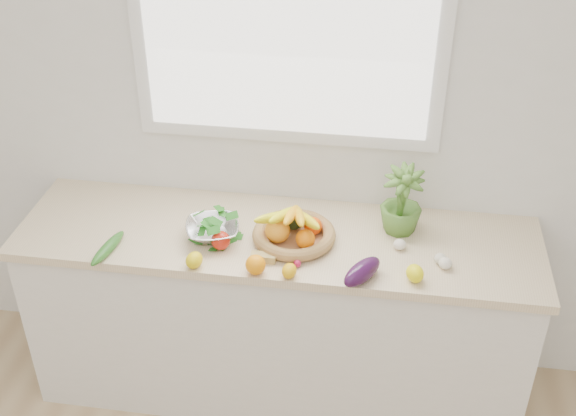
# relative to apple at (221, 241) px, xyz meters

# --- Properties ---
(back_wall) EXTENTS (4.50, 0.02, 2.70)m
(back_wall) POSITION_rel_apple_xyz_m (0.21, 0.44, 0.41)
(back_wall) COLOR white
(back_wall) RESTS_ON ground
(counter_cabinet) EXTENTS (2.20, 0.58, 0.86)m
(counter_cabinet) POSITION_rel_apple_xyz_m (0.21, 0.14, -0.51)
(counter_cabinet) COLOR silver
(counter_cabinet) RESTS_ON ground
(countertop) EXTENTS (2.24, 0.62, 0.04)m
(countertop) POSITION_rel_apple_xyz_m (0.21, 0.14, -0.06)
(countertop) COLOR beige
(countertop) RESTS_ON counter_cabinet
(window_frame) EXTENTS (1.30, 0.03, 1.10)m
(window_frame) POSITION_rel_apple_xyz_m (0.21, 0.42, 0.81)
(window_frame) COLOR white
(window_frame) RESTS_ON back_wall
(window_pane) EXTENTS (1.18, 0.01, 0.98)m
(window_pane) POSITION_rel_apple_xyz_m (0.21, 0.40, 0.81)
(window_pane) COLOR white
(window_pane) RESTS_ON window_frame
(orange_loose) EXTENTS (0.10, 0.10, 0.08)m
(orange_loose) POSITION_rel_apple_xyz_m (0.17, -0.14, 0.00)
(orange_loose) COLOR orange
(orange_loose) RESTS_ON countertop
(lemon_a) EXTENTS (0.08, 0.09, 0.06)m
(lemon_a) POSITION_rel_apple_xyz_m (-0.08, -0.14, -0.01)
(lemon_a) COLOR #DEC10C
(lemon_a) RESTS_ON countertop
(lemon_b) EXTENTS (0.07, 0.08, 0.06)m
(lemon_b) POSITION_rel_apple_xyz_m (0.31, -0.14, -0.01)
(lemon_b) COLOR #E6A70C
(lemon_b) RESTS_ON countertop
(lemon_c) EXTENTS (0.09, 0.10, 0.07)m
(lemon_c) POSITION_rel_apple_xyz_m (0.79, -0.09, -0.01)
(lemon_c) COLOR yellow
(lemon_c) RESTS_ON countertop
(apple) EXTENTS (0.10, 0.10, 0.08)m
(apple) POSITION_rel_apple_xyz_m (0.00, 0.00, 0.00)
(apple) COLOR #AC1D0D
(apple) RESTS_ON countertop
(ginger) EXTENTS (0.10, 0.04, 0.03)m
(ginger) POSITION_rel_apple_xyz_m (0.19, -0.06, -0.02)
(ginger) COLOR tan
(ginger) RESTS_ON countertop
(garlic_a) EXTENTS (0.07, 0.07, 0.04)m
(garlic_a) POSITION_rel_apple_xyz_m (0.89, 0.04, -0.02)
(garlic_a) COLOR beige
(garlic_a) RESTS_ON countertop
(garlic_b) EXTENTS (0.06, 0.06, 0.04)m
(garlic_b) POSITION_rel_apple_xyz_m (0.73, 0.11, -0.02)
(garlic_b) COLOR white
(garlic_b) RESTS_ON countertop
(garlic_c) EXTENTS (0.07, 0.07, 0.05)m
(garlic_c) POSITION_rel_apple_xyz_m (0.91, 0.01, -0.02)
(garlic_c) COLOR white
(garlic_c) RESTS_ON countertop
(eggplant) EXTENTS (0.18, 0.22, 0.08)m
(eggplant) POSITION_rel_apple_xyz_m (0.59, -0.12, 0.00)
(eggplant) COLOR #2E0E33
(eggplant) RESTS_ON countertop
(cucumber) EXTENTS (0.09, 0.25, 0.05)m
(cucumber) POSITION_rel_apple_xyz_m (-0.45, -0.10, -0.02)
(cucumber) COLOR #215F1B
(cucumber) RESTS_ON countertop
(radish) EXTENTS (0.04, 0.04, 0.03)m
(radish) POSITION_rel_apple_xyz_m (0.33, -0.08, -0.02)
(radish) COLOR #B91743
(radish) RESTS_ON countertop
(potted_herb) EXTENTS (0.18, 0.18, 0.32)m
(potted_herb) POSITION_rel_apple_xyz_m (0.73, 0.25, 0.10)
(potted_herb) COLOR #4C7B2C
(potted_herb) RESTS_ON countertop
(fruit_basket) EXTENTS (0.38, 0.38, 0.18)m
(fruit_basket) POSITION_rel_apple_xyz_m (0.29, 0.10, 0.01)
(fruit_basket) COLOR tan
(fruit_basket) RESTS_ON countertop
(colander_with_spinach) EXTENTS (0.28, 0.28, 0.12)m
(colander_with_spinach) POSITION_rel_apple_xyz_m (-0.05, 0.06, 0.02)
(colander_with_spinach) COLOR white
(colander_with_spinach) RESTS_ON countertop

